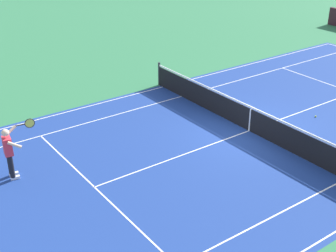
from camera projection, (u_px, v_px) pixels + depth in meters
name	position (u px, v px, depth m)	size (l,w,h in m)	color
ground_plane	(249.00, 131.00, 17.37)	(60.00, 60.00, 0.00)	#2D7247
court_slab	(249.00, 131.00, 17.37)	(24.20, 11.40, 0.00)	navy
court_line_markings	(249.00, 131.00, 17.37)	(23.85, 11.05, 0.01)	white
tennis_net	(250.00, 119.00, 17.15)	(0.10, 11.70, 1.08)	#2D2D33
tennis_player_near	(9.00, 151.00, 14.10)	(1.13, 0.77, 1.70)	black
tennis_ball	(316.00, 116.00, 18.43)	(0.07, 0.07, 0.07)	#CCE01E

